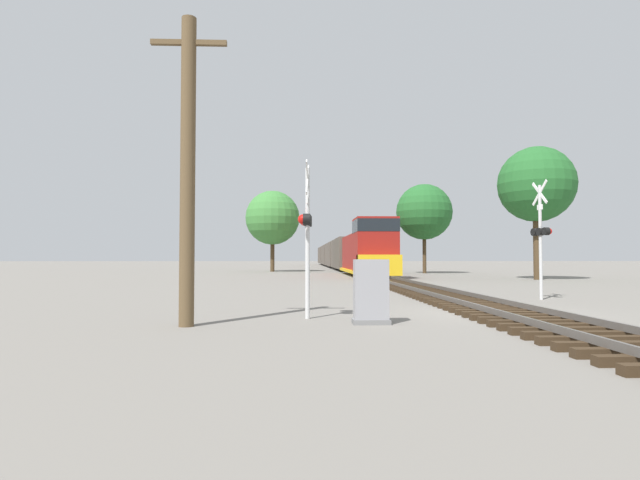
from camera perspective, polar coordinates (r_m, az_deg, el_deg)
The scene contains 10 objects.
ground_plane at distance 15.34m, azimuth 19.59°, elevation -7.93°, with size 400.00×400.00×0.00m, color slate.
rail_track_bed at distance 15.33m, azimuth 19.59°, elevation -7.43°, with size 2.60×160.00×0.31m.
freight_train at distance 77.36m, azimuth 1.94°, elevation -1.69°, with size 3.13×85.62×4.59m.
crossing_signal_near at distance 13.23m, azimuth -1.57°, elevation 1.63°, with size 0.39×1.01×4.15m.
crossing_signal_far at distance 20.91m, azimuth 23.94°, elevation 0.69°, with size 0.45×1.01×4.56m.
relay_cabinet at distance 12.26m, azimuth 5.84°, elevation -5.94°, with size 0.90×0.53×1.57m.
utility_pole at distance 12.31m, azimuth -14.88°, elevation 8.07°, with size 1.80×0.35×7.34m.
tree_far_right at distance 39.77m, azimuth 23.49°, elevation 5.81°, with size 5.48×5.48×9.68m.
tree_mid_background at distance 51.91m, azimuth 11.82°, elevation 3.15°, with size 5.67×5.67×9.08m.
tree_deep_background at distance 57.12m, azimuth -5.45°, elevation 2.53°, with size 6.16×6.16×9.22m.
Camera 1 is at (-5.66, -14.17, 1.62)m, focal length 28.00 mm.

